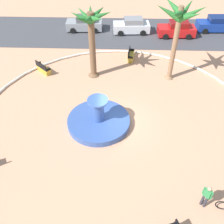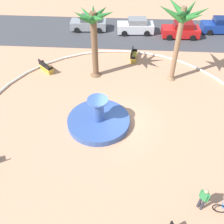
% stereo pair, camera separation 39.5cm
% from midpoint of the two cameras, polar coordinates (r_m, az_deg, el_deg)
% --- Properties ---
extents(ground_plane, '(80.00, 80.00, 0.00)m').
position_cam_midpoint_polar(ground_plane, '(18.11, 1.90, -2.26)').
color(ground_plane, tan).
extents(plaza_curb, '(20.39, 20.39, 0.20)m').
position_cam_midpoint_polar(plaza_curb, '(18.04, 1.90, -2.03)').
color(plaza_curb, silver).
rests_on(plaza_curb, ground).
extents(street_asphalt, '(48.00, 8.00, 0.03)m').
position_cam_midpoint_polar(street_asphalt, '(30.31, 3.10, 17.41)').
color(street_asphalt, '#424247').
rests_on(street_asphalt, ground).
extents(fountain, '(4.37, 4.37, 2.19)m').
position_cam_midpoint_polar(fountain, '(17.79, -2.38, -1.87)').
color(fountain, '#38569E').
rests_on(fountain, ground).
extents(palm_tree_near_fountain, '(3.83, 3.83, 6.44)m').
position_cam_midpoint_polar(palm_tree_near_fountain, '(20.56, 15.91, 18.48)').
color(palm_tree_near_fountain, '#8E6B4C').
rests_on(palm_tree_near_fountain, ground).
extents(palm_tree_by_curb, '(3.25, 3.30, 5.82)m').
position_cam_midpoint_polar(palm_tree_by_curb, '(20.74, -3.61, 18.06)').
color(palm_tree_by_curb, brown).
rests_on(palm_tree_by_curb, ground).
extents(bench_north, '(0.70, 1.65, 1.00)m').
position_cam_midpoint_polar(bench_north, '(24.92, 5.32, 12.33)').
color(bench_north, gold).
rests_on(bench_north, ground).
extents(bench_southeast, '(1.52, 1.45, 1.00)m').
position_cam_midpoint_polar(bench_southeast, '(23.76, -14.08, 9.56)').
color(bench_southeast, gold).
rests_on(bench_southeast, ground).
extents(person_cyclist_helmet, '(0.40, 0.40, 1.69)m').
position_cam_midpoint_polar(person_cyclist_helmet, '(14.23, 20.61, -17.66)').
color(person_cyclist_helmet, '#33333D').
rests_on(person_cyclist_helmet, ground).
extents(parked_car_leftmost, '(4.05, 2.02, 1.67)m').
position_cam_midpoint_polar(parked_car_leftmost, '(30.67, -4.84, 19.19)').
color(parked_car_leftmost, gray).
rests_on(parked_car_leftmost, ground).
extents(parked_car_second, '(4.11, 2.13, 1.67)m').
position_cam_midpoint_polar(parked_car_second, '(29.97, 5.73, 18.58)').
color(parked_car_second, silver).
rests_on(parked_car_second, ground).
extents(parked_car_third, '(4.05, 2.01, 1.67)m').
position_cam_midpoint_polar(parked_car_third, '(29.90, 15.58, 17.23)').
color(parked_car_third, red).
rests_on(parked_car_third, ground).
extents(parked_car_rightmost, '(4.06, 2.04, 1.67)m').
position_cam_midpoint_polar(parked_car_rightmost, '(32.45, 23.47, 17.34)').
color(parked_car_rightmost, navy).
rests_on(parked_car_rightmost, ground).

